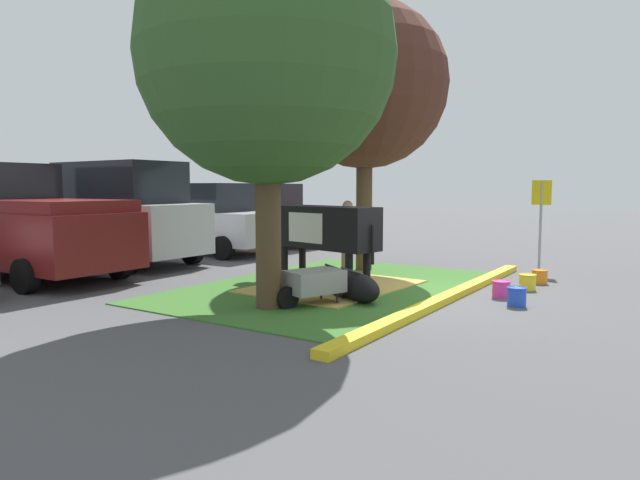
{
  "coord_description": "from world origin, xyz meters",
  "views": [
    {
      "loc": [
        -9.0,
        -4.07,
        1.91
      ],
      "look_at": [
        0.01,
        1.81,
        0.9
      ],
      "focal_mm": 31.63,
      "sensor_mm": 36.0,
      "label": 1
    }
  ],
  "objects_px": {
    "shade_tree_right": "(365,86)",
    "hatchback_white": "(208,219)",
    "wheelbarrow": "(313,282)",
    "bucket_pink": "(501,289)",
    "cow_holstein": "(320,228)",
    "bucket_yellow": "(527,282)",
    "sedan_red": "(262,215)",
    "pickup_truck_maroon": "(22,225)",
    "shade_tree_left": "(267,56)",
    "person_visitor_near": "(275,240)",
    "bucket_blue": "(517,296)",
    "person_handler": "(347,235)",
    "bucket_orange": "(540,276)",
    "parking_sign": "(541,207)",
    "calf_lying": "(358,287)",
    "suv_black": "(120,213)"
  },
  "relations": [
    {
      "from": "shade_tree_right",
      "to": "hatchback_white",
      "type": "height_order",
      "value": "shade_tree_right"
    },
    {
      "from": "wheelbarrow",
      "to": "bucket_pink",
      "type": "height_order",
      "value": "wheelbarrow"
    },
    {
      "from": "cow_holstein",
      "to": "shade_tree_right",
      "type": "bearing_deg",
      "value": 7.3
    },
    {
      "from": "bucket_yellow",
      "to": "wheelbarrow",
      "type": "bearing_deg",
      "value": 142.77
    },
    {
      "from": "bucket_pink",
      "to": "sedan_red",
      "type": "bearing_deg",
      "value": 62.56
    },
    {
      "from": "pickup_truck_maroon",
      "to": "sedan_red",
      "type": "height_order",
      "value": "pickup_truck_maroon"
    },
    {
      "from": "shade_tree_left",
      "to": "bucket_pink",
      "type": "relative_size",
      "value": 18.19
    },
    {
      "from": "shade_tree_right",
      "to": "bucket_yellow",
      "type": "distance_m",
      "value": 5.51
    },
    {
      "from": "person_visitor_near",
      "to": "cow_holstein",
      "type": "bearing_deg",
      "value": -102.52
    },
    {
      "from": "wheelbarrow",
      "to": "bucket_blue",
      "type": "bearing_deg",
      "value": -57.17
    },
    {
      "from": "pickup_truck_maroon",
      "to": "hatchback_white",
      "type": "relative_size",
      "value": 1.23
    },
    {
      "from": "cow_holstein",
      "to": "bucket_pink",
      "type": "bearing_deg",
      "value": -76.42
    },
    {
      "from": "pickup_truck_maroon",
      "to": "bucket_pink",
      "type": "bearing_deg",
      "value": -70.0
    },
    {
      "from": "cow_holstein",
      "to": "bucket_blue",
      "type": "xyz_separation_m",
      "value": [
        0.2,
        -3.66,
        -0.97
      ]
    },
    {
      "from": "person_handler",
      "to": "wheelbarrow",
      "type": "distance_m",
      "value": 3.25
    },
    {
      "from": "shade_tree_left",
      "to": "bucket_orange",
      "type": "bearing_deg",
      "value": -32.51
    },
    {
      "from": "parking_sign",
      "to": "cow_holstein",
      "type": "bearing_deg",
      "value": 145.52
    },
    {
      "from": "bucket_blue",
      "to": "pickup_truck_maroon",
      "type": "bearing_deg",
      "value": 106.04
    },
    {
      "from": "person_handler",
      "to": "person_visitor_near",
      "type": "xyz_separation_m",
      "value": [
        -1.14,
        1.1,
        -0.07
      ]
    },
    {
      "from": "bucket_blue",
      "to": "parking_sign",
      "type": "bearing_deg",
      "value": 7.51
    },
    {
      "from": "cow_holstein",
      "to": "wheelbarrow",
      "type": "relative_size",
      "value": 1.94
    },
    {
      "from": "sedan_red",
      "to": "hatchback_white",
      "type": "bearing_deg",
      "value": -175.22
    },
    {
      "from": "bucket_blue",
      "to": "bucket_orange",
      "type": "relative_size",
      "value": 1.01
    },
    {
      "from": "calf_lying",
      "to": "hatchback_white",
      "type": "height_order",
      "value": "hatchback_white"
    },
    {
      "from": "shade_tree_right",
      "to": "suv_black",
      "type": "relative_size",
      "value": 1.31
    },
    {
      "from": "calf_lying",
      "to": "wheelbarrow",
      "type": "distance_m",
      "value": 0.84
    },
    {
      "from": "person_visitor_near",
      "to": "bucket_pink",
      "type": "height_order",
      "value": "person_visitor_near"
    },
    {
      "from": "shade_tree_left",
      "to": "person_visitor_near",
      "type": "xyz_separation_m",
      "value": [
        2.43,
        1.75,
        -3.09
      ]
    },
    {
      "from": "bucket_blue",
      "to": "bucket_pink",
      "type": "xyz_separation_m",
      "value": [
        0.58,
        0.41,
        -0.01
      ]
    },
    {
      "from": "hatchback_white",
      "to": "person_handler",
      "type": "bearing_deg",
      "value": -104.04
    },
    {
      "from": "shade_tree_right",
      "to": "bucket_orange",
      "type": "xyz_separation_m",
      "value": [
        0.38,
        -3.78,
        -4.02
      ]
    },
    {
      "from": "bucket_pink",
      "to": "sedan_red",
      "type": "distance_m",
      "value": 10.36
    },
    {
      "from": "cow_holstein",
      "to": "person_handler",
      "type": "height_order",
      "value": "person_handler"
    },
    {
      "from": "person_handler",
      "to": "bucket_pink",
      "type": "bearing_deg",
      "value": -100.53
    },
    {
      "from": "person_handler",
      "to": "hatchback_white",
      "type": "relative_size",
      "value": 0.37
    },
    {
      "from": "wheelbarrow",
      "to": "parking_sign",
      "type": "xyz_separation_m",
      "value": [
        6.08,
        -2.2,
        1.07
      ]
    },
    {
      "from": "bucket_pink",
      "to": "bucket_orange",
      "type": "height_order",
      "value": "bucket_pink"
    },
    {
      "from": "person_handler",
      "to": "bucket_yellow",
      "type": "xyz_separation_m",
      "value": [
        0.36,
        -3.68,
        -0.72
      ]
    },
    {
      "from": "pickup_truck_maroon",
      "to": "person_visitor_near",
      "type": "bearing_deg",
      "value": -58.09
    },
    {
      "from": "bucket_orange",
      "to": "person_visitor_near",
      "type": "bearing_deg",
      "value": 116.24
    },
    {
      "from": "sedan_red",
      "to": "suv_black",
      "type": "bearing_deg",
      "value": -179.95
    },
    {
      "from": "shade_tree_left",
      "to": "bucket_yellow",
      "type": "distance_m",
      "value": 6.21
    },
    {
      "from": "calf_lying",
      "to": "shade_tree_right",
      "type": "bearing_deg",
      "value": 27.15
    },
    {
      "from": "calf_lying",
      "to": "bucket_pink",
      "type": "xyz_separation_m",
      "value": [
        1.67,
        -1.92,
        -0.08
      ]
    },
    {
      "from": "suv_black",
      "to": "bucket_blue",
      "type": "bearing_deg",
      "value": -88.58
    },
    {
      "from": "bucket_orange",
      "to": "sedan_red",
      "type": "relative_size",
      "value": 0.07
    },
    {
      "from": "person_visitor_near",
      "to": "wheelbarrow",
      "type": "distance_m",
      "value": 2.93
    },
    {
      "from": "person_visitor_near",
      "to": "bucket_yellow",
      "type": "height_order",
      "value": "person_visitor_near"
    },
    {
      "from": "bucket_pink",
      "to": "sedan_red",
      "type": "relative_size",
      "value": 0.07
    },
    {
      "from": "bucket_pink",
      "to": "pickup_truck_maroon",
      "type": "height_order",
      "value": "pickup_truck_maroon"
    }
  ]
}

